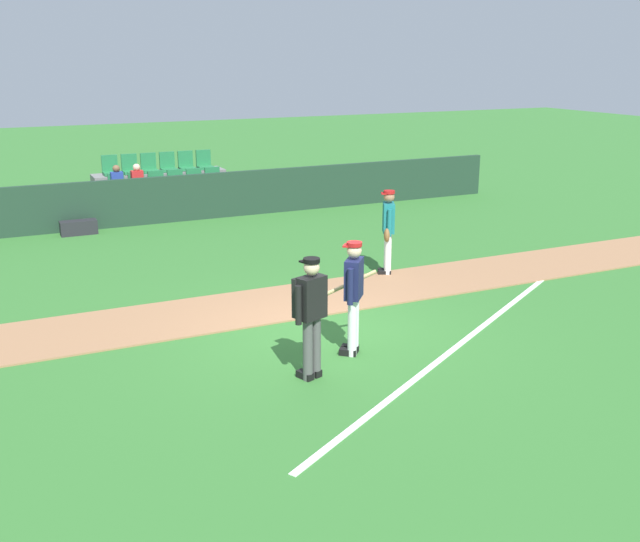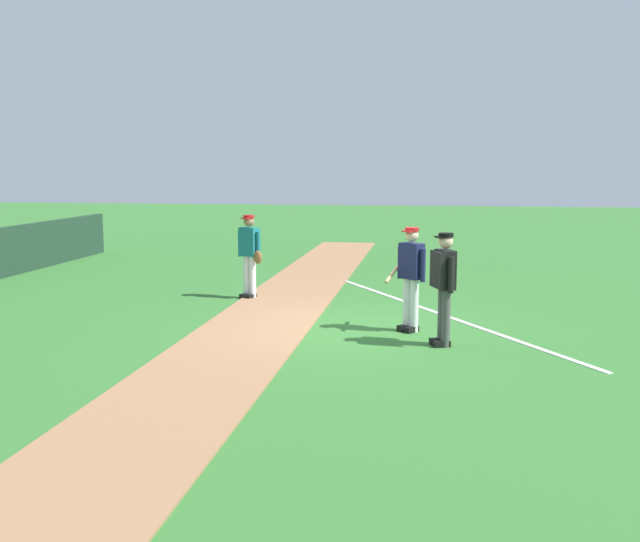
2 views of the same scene
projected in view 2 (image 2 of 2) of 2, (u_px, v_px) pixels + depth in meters
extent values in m
plane|color=#33702D|center=(359.00, 330.00, 12.39)|extent=(80.00, 80.00, 0.00)
cube|color=#9E704C|center=(258.00, 326.00, 12.66)|extent=(28.00, 1.89, 0.03)
cube|color=white|center=(397.00, 299.00, 15.25)|extent=(10.31, 6.31, 0.01)
cylinder|color=white|center=(414.00, 306.00, 12.18)|extent=(0.14, 0.14, 0.90)
cylinder|color=white|center=(407.00, 304.00, 12.30)|extent=(0.14, 0.14, 0.90)
cube|color=black|center=(411.00, 329.00, 12.20)|extent=(0.28, 0.26, 0.10)
cube|color=black|center=(404.00, 328.00, 12.32)|extent=(0.28, 0.26, 0.10)
cube|color=#191E47|center=(411.00, 261.00, 12.14)|extent=(0.42, 0.45, 0.60)
cylinder|color=#191E47|center=(423.00, 265.00, 11.96)|extent=(0.09, 0.09, 0.55)
cylinder|color=#191E47|center=(400.00, 262.00, 12.33)|extent=(0.09, 0.09, 0.55)
sphere|color=beige|center=(412.00, 235.00, 12.07)|extent=(0.22, 0.22, 0.22)
cylinder|color=#B21919|center=(412.00, 229.00, 12.06)|extent=(0.23, 0.23, 0.06)
cube|color=#B21919|center=(408.00, 231.00, 12.00)|extent=(0.21, 0.22, 0.02)
cylinder|color=tan|center=(396.00, 269.00, 12.28)|extent=(0.76, 0.36, 0.41)
cylinder|color=#4C4C4C|center=(446.00, 318.00, 11.17)|extent=(0.14, 0.14, 0.90)
cylinder|color=#4C4C4C|center=(442.00, 316.00, 11.32)|extent=(0.14, 0.14, 0.90)
cube|color=black|center=(442.00, 344.00, 11.21)|extent=(0.20, 0.29, 0.10)
cube|color=black|center=(438.00, 341.00, 11.37)|extent=(0.20, 0.29, 0.10)
cube|color=black|center=(445.00, 269.00, 11.14)|extent=(0.45, 0.34, 0.60)
cylinder|color=black|center=(451.00, 275.00, 10.90)|extent=(0.09, 0.09, 0.55)
cylinder|color=black|center=(439.00, 270.00, 11.39)|extent=(0.09, 0.09, 0.55)
sphere|color=beige|center=(446.00, 241.00, 11.08)|extent=(0.22, 0.22, 0.22)
cylinder|color=black|center=(446.00, 235.00, 11.06)|extent=(0.23, 0.23, 0.06)
cube|color=black|center=(440.00, 237.00, 11.05)|extent=(0.21, 0.17, 0.02)
cube|color=black|center=(437.00, 270.00, 11.11)|extent=(0.44, 0.23, 0.56)
cylinder|color=white|center=(253.00, 277.00, 15.27)|extent=(0.14, 0.14, 0.90)
cylinder|color=white|center=(247.00, 277.00, 15.36)|extent=(0.14, 0.14, 0.90)
cube|color=black|center=(251.00, 297.00, 15.28)|extent=(0.29, 0.22, 0.10)
cube|color=black|center=(245.00, 296.00, 15.37)|extent=(0.29, 0.22, 0.10)
cube|color=#197075|center=(249.00, 242.00, 15.21)|extent=(0.37, 0.46, 0.60)
cylinder|color=#197075|center=(258.00, 245.00, 15.07)|extent=(0.09, 0.09, 0.55)
cylinder|color=#197075|center=(240.00, 243.00, 15.35)|extent=(0.09, 0.09, 0.55)
sphere|color=#9E7051|center=(249.00, 221.00, 15.15)|extent=(0.22, 0.22, 0.22)
cylinder|color=#B21919|center=(249.00, 217.00, 15.13)|extent=(0.23, 0.23, 0.06)
cube|color=#B21919|center=(246.00, 218.00, 15.05)|extent=(0.19, 0.21, 0.02)
ellipsoid|color=brown|center=(258.00, 257.00, 15.06)|extent=(0.19, 0.23, 0.28)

